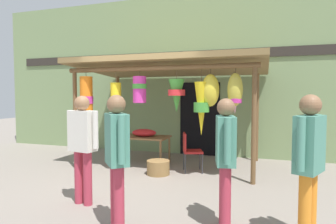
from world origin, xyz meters
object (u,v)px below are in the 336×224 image
folding_chair (189,149)px  customer_foreground (117,151)px  flower_heap_on_table (144,133)px  wicker_basket_by_table (158,167)px  passerby_at_right (309,157)px  shopper_by_bananas (225,152)px  vendor_in_orange (83,141)px  display_table (141,139)px

folding_chair → customer_foreground: 3.01m
flower_heap_on_table → folding_chair: flower_heap_on_table is taller
flower_heap_on_table → wicker_basket_by_table: 1.16m
folding_chair → wicker_basket_by_table: bearing=-143.1°
customer_foreground → passerby_at_right: passerby_at_right is taller
wicker_basket_by_table → customer_foreground: size_ratio=0.29×
flower_heap_on_table → shopper_by_bananas: (2.27, -2.81, 0.19)m
passerby_at_right → vendor_in_orange: bearing=174.2°
flower_heap_on_table → wicker_basket_by_table: flower_heap_on_table is taller
folding_chair → shopper_by_bananas: 2.73m
vendor_in_orange → passerby_at_right: 3.08m
display_table → folding_chair: folding_chair is taller
vendor_in_orange → shopper_by_bananas: size_ratio=1.02×
vendor_in_orange → folding_chair: bearing=65.4°
shopper_by_bananas → vendor_in_orange: bearing=176.4°
folding_chair → customer_foreground: size_ratio=0.51×
wicker_basket_by_table → vendor_in_orange: vendor_in_orange is taller
display_table → vendor_in_orange: (0.21, -2.68, 0.37)m
folding_chair → wicker_basket_by_table: folding_chair is taller
flower_heap_on_table → folding_chair: (1.19, -0.34, -0.26)m
display_table → shopper_by_bananas: bearing=-50.1°
wicker_basket_by_table → passerby_at_right: (2.55, -2.22, 0.84)m
folding_chair → passerby_at_right: 3.34m
display_table → folding_chair: bearing=-15.2°
flower_heap_on_table → vendor_in_orange: (0.12, -2.67, 0.21)m
customer_foreground → flower_heap_on_table: bearing=107.4°
flower_heap_on_table → customer_foreground: 3.47m
wicker_basket_by_table → shopper_by_bananas: (1.64, -2.05, 0.80)m
vendor_in_orange → customer_foreground: 1.11m
vendor_in_orange → wicker_basket_by_table: bearing=75.2°
flower_heap_on_table → customer_foreground: (1.04, -3.30, 0.22)m
flower_heap_on_table → folding_chair: 1.26m
display_table → passerby_at_right: bearing=-42.4°
folding_chair → wicker_basket_by_table: size_ratio=1.77×
display_table → folding_chair: (1.28, -0.35, -0.10)m
folding_chair → display_table: bearing=164.8°
display_table → flower_heap_on_table: flower_heap_on_table is taller
folding_chair → shopper_by_bananas: shopper_by_bananas is taller
display_table → folding_chair: 1.33m
display_table → wicker_basket_by_table: size_ratio=2.78×
wicker_basket_by_table → passerby_at_right: passerby_at_right is taller
vendor_in_orange → display_table: bearing=94.6°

